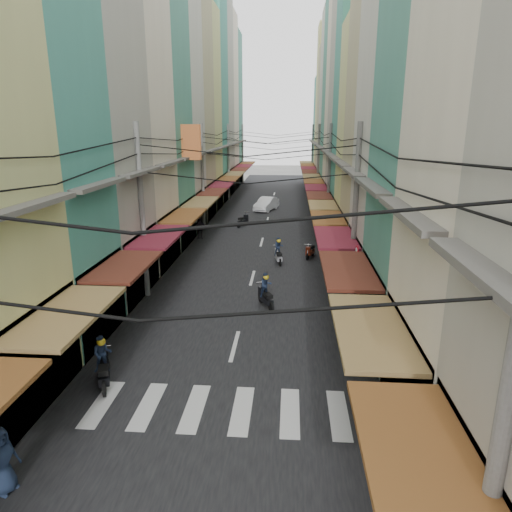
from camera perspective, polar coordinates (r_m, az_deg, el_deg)
The scene contains 15 objects.
ground at distance 19.33m, azimuth -1.96°, elevation -8.51°, with size 160.00×160.00×0.00m, color slate.
road at distance 38.38m, azimuth 1.29°, elevation 3.94°, with size 10.00×80.00×0.02m, color black.
sidewalk_left at distance 39.25m, azimuth -8.25°, elevation 4.08°, with size 3.00×80.00×0.06m, color gray.
sidewalk_right at distance 38.59m, azimuth 11.00°, elevation 3.75°, with size 3.00×80.00×0.06m, color gray.
crosswalk at distance 14.13m, azimuth -4.75°, elevation -18.50°, with size 7.55×2.40×0.01m.
building_row_left at distance 35.50m, azimuth -12.51°, elevation 18.48°, with size 7.80×67.67×23.70m.
building_row_right at distance 34.47m, azimuth 14.98°, elevation 17.80°, with size 7.80×68.98×22.59m.
utility_poles at distance 32.59m, azimuth 0.88°, elevation 13.48°, with size 10.20×66.13×8.20m.
white_car at distance 45.00m, azimuth 1.30°, elevation 5.72°, with size 4.52×1.77×1.60m, color white.
bicycle at distance 22.30m, azimuth 18.45°, elevation -5.94°, with size 0.61×1.62×1.12m, color black.
moving_scooters at distance 23.78m, azimuth -1.79°, elevation -2.46°, with size 7.50×25.94×1.72m.
parked_scooters at distance 15.69m, azimuth 14.93°, elevation -13.29°, with size 13.52×15.69×1.00m.
pedestrians at distance 20.24m, azimuth -13.46°, elevation -4.60°, with size 12.66×26.07×2.25m.
market_umbrella at distance 14.29m, azimuth 19.13°, elevation -10.07°, with size 2.10×2.10×2.22m.
traffic_sign at distance 19.48m, azimuth 12.41°, elevation -1.11°, with size 0.10×0.72×3.26m.
Camera 1 is at (1.99, -17.48, 8.01)m, focal length 32.00 mm.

